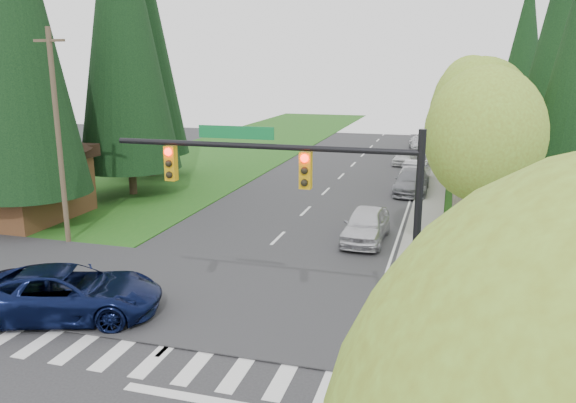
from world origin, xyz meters
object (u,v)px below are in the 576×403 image
at_px(parked_car_b, 412,182).
at_px(parked_car_d, 404,157).
at_px(parked_car_c, 415,172).
at_px(parked_car_e, 419,143).
at_px(parked_car_a, 366,225).
at_px(suv_navy, 67,293).

distance_m(parked_car_b, parked_car_d, 11.11).
xyz_separation_m(parked_car_c, parked_car_e, (-0.65, 16.28, -0.08)).
distance_m(parked_car_c, parked_car_e, 16.29).
relative_size(parked_car_a, parked_car_c, 1.04).
height_order(suv_navy, parked_car_d, suv_navy).
bearing_deg(parked_car_c, parked_car_b, -84.47).
distance_m(parked_car_d, parked_car_e, 8.98).
relative_size(parked_car_a, parked_car_b, 0.91).
height_order(parked_car_a, parked_car_e, parked_car_a).
height_order(parked_car_b, parked_car_d, parked_car_b).
xyz_separation_m(suv_navy, parked_car_b, (9.82, 22.65, -0.10)).
height_order(suv_navy, parked_car_a, suv_navy).
bearing_deg(parked_car_e, parked_car_d, -102.54).
bearing_deg(parked_car_d, parked_car_c, -73.39).
relative_size(parked_car_c, parked_car_e, 0.99).
distance_m(suv_navy, parked_car_d, 34.71).
distance_m(parked_car_a, parked_car_e, 31.35).
bearing_deg(parked_car_b, parked_car_d, 97.59).
relative_size(parked_car_a, parked_car_e, 1.03).
bearing_deg(suv_navy, parked_car_e, -30.48).
height_order(parked_car_c, parked_car_e, parked_car_c).
relative_size(suv_navy, parked_car_c, 1.36).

